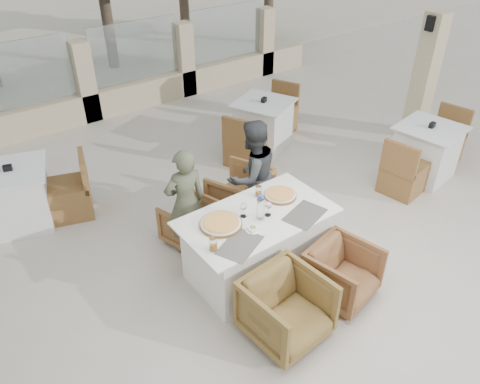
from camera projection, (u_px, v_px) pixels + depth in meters
ground at (255, 266)px, 5.28m from camera, size 80.00×80.00×0.00m
perimeter_wall_far at (84, 76)px, 8.03m from camera, size 10.00×0.34×1.60m
lantern_pillar at (425, 77)px, 7.46m from camera, size 0.34×0.34×2.00m
dining_table at (257, 244)px, 4.99m from camera, size 1.60×0.90×0.77m
placemat_near_left at (240, 245)px, 4.40m from camera, size 0.53×0.46×0.00m
placemat_near_right at (305, 215)px, 4.79m from camera, size 0.52×0.41×0.00m
pizza_left at (221, 223)px, 4.63m from camera, size 0.55×0.55×0.06m
pizza_right at (280, 195)px, 5.05m from camera, size 0.45×0.45×0.05m
water_bottle at (261, 207)px, 4.67m from camera, size 0.10×0.10×0.28m
wine_glass_centre at (243, 209)px, 4.72m from camera, size 0.10×0.10×0.18m
wine_glass_near at (268, 208)px, 4.74m from camera, size 0.08×0.08×0.18m
beer_glass_left at (213, 244)px, 4.30m from camera, size 0.08×0.08×0.15m
beer_glass_right at (258, 191)px, 5.04m from camera, size 0.08×0.08×0.13m
olive_dish at (253, 228)px, 4.57m from camera, size 0.14×0.14×0.04m
armchair_far_left at (191, 222)px, 5.51m from camera, size 0.72×0.73×0.54m
armchair_far_right at (240, 193)px, 5.93m from camera, size 0.90×0.91×0.63m
armchair_near_left at (286, 309)px, 4.32m from camera, size 0.75×0.77×0.66m
armchair_near_right at (343, 273)px, 4.76m from camera, size 0.75×0.76×0.59m
diner_left at (185, 202)px, 5.17m from camera, size 0.51×0.37×1.31m
diner_right at (252, 176)px, 5.53m from camera, size 0.71×0.56×1.41m
bg_table_a at (17, 197)px, 5.73m from camera, size 1.81×1.28×0.77m
bg_table_b at (263, 125)px, 7.41m from camera, size 1.83×1.43×0.77m
bg_table_c at (425, 152)px, 6.68m from camera, size 1.75×1.07×0.77m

